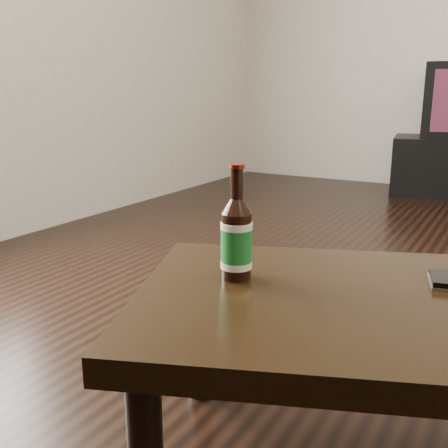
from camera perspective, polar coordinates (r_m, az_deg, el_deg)
The scene contains 3 objects.
coffee_table at distance 1.09m, azimuth 19.11°, elevation -10.27°, with size 1.20×0.95×0.39m.
beer_bottle at distance 1.09m, azimuth 1.37°, elevation -1.68°, with size 0.08×0.08×0.24m.
phone at distance 1.17m, azimuth 22.68°, elevation -5.66°, with size 0.07×0.10×0.02m.
Camera 1 is at (-0.14, -1.54, 0.78)m, focal length 42.00 mm.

